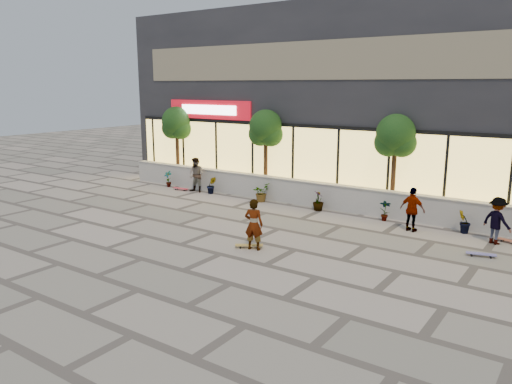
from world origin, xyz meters
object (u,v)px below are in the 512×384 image
Objects in this scene: skater_left at (196,175)px; skateboard_right_near at (510,241)px; skateboard_left at (181,189)px; skater_right_near at (412,210)px; skateboard_right_far at (481,254)px; tree_west at (177,125)px; tree_mideast at (395,138)px; skater_right_far at (497,221)px; skater_center at (254,224)px; tree_midwest at (266,130)px; skateboard_center at (249,245)px.

skateboard_right_near is (13.50, -0.16, -0.74)m from skater_left.
skateboard_left is at bearing -161.13° from skateboard_right_near.
skateboard_right_far is at bearing 161.52° from skater_right_near.
tree_west reaches higher than skateboard_right_far.
skateboard_right_far is at bearing -13.25° from skateboard_left.
tree_mideast is 6.04m from skateboard_right_far.
tree_mideast is 2.52× the size of skater_right_near.
skater_left is 2.03× the size of skateboard_right_near.
skater_right_far is (15.60, -1.87, -2.22)m from tree_west.
skater_left is at bearing 0.94° from skateboard_left.
skater_center is 8.87m from skater_left.
skater_left is 1.08× the size of skater_right_far.
tree_midwest is 2.44× the size of skater_center.
tree_west is 1.00× the size of tree_mideast.
tree_midwest is 10.97m from skateboard_right_far.
skater_right_far is at bearing -6.84° from tree_west.
skater_center is 1.89× the size of skateboard_left.
skater_center reaches higher than skater_right_far.
skateboard_center is at bearing -60.11° from tree_midwest.
tree_west reaches higher than skateboard_right_near.
skater_right_near is 1.02× the size of skater_right_far.
skater_right_far is at bearing -5.49° from skater_left.
skateboard_left is at bearing -171.41° from tree_mideast.
tree_mideast is 2.38× the size of skater_left.
tree_midwest is at bearing -4.35° from skater_right_near.
skateboard_right_near is at bearing -156.12° from skater_center.
skater_right_near is 3.01m from skateboard_right_far.
skateboard_right_far is at bearing -85.57° from skateboard_right_near.
tree_west is 16.15m from skateboard_right_far.
skater_left is 1.93× the size of skateboard_left.
tree_midwest is at bearing 85.77° from skateboard_center.
skateboard_left is 14.07m from skateboard_right_far.
tree_midwest reaches higher than skateboard_center.
skateboard_center is at bearing -39.05° from skateboard_left.
tree_mideast is 3.33m from skater_right_near.
skateboard_left is at bearing -177.28° from skater_left.
tree_mideast reaches higher than skater_left.
tree_mideast reaches higher than skateboard_right_far.
skater_left is 1.90× the size of skateboard_right_far.
tree_midwest is 2.52× the size of skater_right_near.
skater_right_far reaches higher than skateboard_center.
tree_midwest is 2.38× the size of skater_left.
tree_mideast is at bearing 124.50° from skateboard_right_far.
tree_west is 4.52× the size of skateboard_right_far.
skater_left is at bearing 156.38° from skateboard_right_far.
skater_center reaches higher than skateboard_right_far.
skateboard_left is (-7.79, 5.23, -0.00)m from skateboard_center.
skateboard_right_far is (-0.50, -1.91, 0.01)m from skateboard_right_near.
skateboard_center is (9.37, -6.73, -2.90)m from tree_west.
skater_right_far is (6.03, 4.89, -0.04)m from skater_center.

